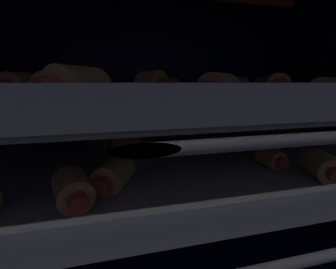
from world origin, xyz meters
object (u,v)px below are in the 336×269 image
object	(u,v)px
pig_in_blanket_lower_3	(130,143)
pig_in_blanket_upper_6	(275,85)
pig_in_blanket_lower_5	(114,174)
pig_in_blanket_lower_4	(73,189)
pig_in_blanket_upper_3	(79,89)
pig_in_blanket_lower_6	(106,140)
oven_rack_upper	(178,106)
baking_tray_upper	(178,99)
pig_in_blanket_upper_7	(152,85)
baking_tray_lower	(178,158)
pig_in_blanket_upper_2	(218,89)
pig_in_blanket_upper_5	(164,86)
pig_in_blanket_upper_8	(238,85)
pig_in_blanket_upper_4	(325,88)
pig_in_blanket_upper_0	(265,85)
pig_in_blanket_lower_0	(115,133)
pig_in_blanket_lower_1	(188,129)
pig_in_blanket_upper_9	(51,88)
pig_in_blanket_upper_1	(213,85)
pig_in_blanket_lower_7	(266,145)
pig_in_blanket_lower_8	(270,158)
pig_in_blanket_upper_10	(20,87)
oven_rack_lower	(178,165)
pig_in_blanket_lower_2	(323,166)

from	to	relation	value
pig_in_blanket_lower_3	pig_in_blanket_upper_6	size ratio (longest dim) A/B	1.23
pig_in_blanket_lower_3	pig_in_blanket_lower_5	bearing A→B (deg)	-101.34
pig_in_blanket_lower_4	pig_in_blanket_upper_3	xyz separation A→B (cm)	(1.62, -2.25, 8.42)
pig_in_blanket_lower_6	pig_in_blanket_upper_3	size ratio (longest dim) A/B	0.81
pig_in_blanket_lower_3	pig_in_blanket_upper_3	xyz separation A→B (cm)	(-3.84, -14.70, 8.21)
pig_in_blanket_lower_5	oven_rack_upper	distance (cm)	12.97
baking_tray_upper	pig_in_blanket_upper_7	xyz separation A→B (cm)	(-3.75, -1.01, 1.85)
pig_in_blanket_upper_6	pig_in_blanket_upper_7	bearing A→B (deg)	177.02
pig_in_blanket_lower_4	baking_tray_lower	bearing A→B (deg)	39.61
pig_in_blanket_lower_4	pig_in_blanket_upper_2	distance (cm)	15.43
pig_in_blanket_lower_4	baking_tray_upper	xyz separation A→B (cm)	(12.09, 10.01, 6.74)
pig_in_blanket_upper_5	pig_in_blanket_upper_8	world-z (taller)	pig_in_blanket_upper_8
pig_in_blanket_upper_4	pig_in_blanket_upper_8	distance (cm)	17.37
pig_in_blanket_upper_0	pig_in_blanket_upper_2	size ratio (longest dim) A/B	1.07
pig_in_blanket_lower_0	pig_in_blanket_lower_3	world-z (taller)	pig_in_blanket_lower_3
pig_in_blanket_lower_1	pig_in_blanket_upper_9	world-z (taller)	pig_in_blanket_upper_9
pig_in_blanket_upper_3	pig_in_blanket_upper_9	world-z (taller)	pig_in_blanket_upper_3
pig_in_blanket_upper_1	pig_in_blanket_upper_6	size ratio (longest dim) A/B	0.99
baking_tray_lower	pig_in_blanket_upper_6	bearing A→B (deg)	-8.17
oven_rack_upper	pig_in_blanket_lower_0	bearing A→B (deg)	128.40
pig_in_blanket_lower_0	pig_in_blanket_lower_1	size ratio (longest dim) A/B	1.03
oven_rack_upper	pig_in_blanket_upper_9	xyz separation A→B (cm)	(-13.80, -6.35, 2.64)
pig_in_blanket_upper_4	pig_in_blanket_upper_6	size ratio (longest dim) A/B	1.01
baking_tray_lower	pig_in_blanket_lower_4	world-z (taller)	pig_in_blanket_lower_4
oven_rack_upper	pig_in_blanket_upper_7	bearing A→B (deg)	-164.90
oven_rack_upper	pig_in_blanket_lower_7	bearing A→B (deg)	-8.20
pig_in_blanket_upper_3	pig_in_blanket_upper_7	bearing A→B (deg)	59.14
pig_in_blanket_lower_1	pig_in_blanket_upper_3	xyz separation A→B (cm)	(-15.78, -23.56, 8.65)
pig_in_blanket_lower_6	pig_in_blanket_lower_8	bearing A→B (deg)	-31.54
oven_rack_upper	pig_in_blanket_upper_0	bearing A→B (deg)	23.98
pig_in_blanket_upper_3	pig_in_blanket_upper_4	xyz separation A→B (cm)	(26.56, 5.31, -0.23)
pig_in_blanket_upper_5	pig_in_blanket_upper_10	world-z (taller)	pig_in_blanket_upper_10
pig_in_blanket_upper_2	pig_in_blanket_upper_8	xyz separation A→B (cm)	(13.92, 20.25, 0.10)
pig_in_blanket_lower_0	pig_in_blanket_upper_8	distance (cm)	25.10
oven_rack_upper	pig_in_blanket_upper_9	world-z (taller)	pig_in_blanket_upper_9
pig_in_blanket_lower_5	pig_in_blanket_upper_2	world-z (taller)	pig_in_blanket_upper_2
pig_in_blanket_lower_7	pig_in_blanket_upper_9	world-z (taller)	pig_in_blanket_upper_9
pig_in_blanket_lower_1	oven_rack_lower	bearing A→B (deg)	-115.17
pig_in_blanket_upper_3	pig_in_blanket_upper_8	world-z (taller)	same
pig_in_blanket_lower_5	pig_in_blanket_upper_3	bearing A→B (deg)	-111.76
pig_in_blanket_lower_1	baking_tray_upper	xyz separation A→B (cm)	(-5.31, -11.30, 6.97)
pig_in_blanket_lower_0	pig_in_blanket_lower_2	xyz separation A→B (cm)	(22.17, -21.79, 0.07)
baking_tray_upper	pig_in_blanket_upper_10	world-z (taller)	pig_in_blanket_upper_10
pig_in_blanket_lower_5	pig_in_blanket_upper_4	size ratio (longest dim) A/B	1.28
baking_tray_lower	pig_in_blanket_lower_6	size ratio (longest dim) A/B	10.05
pig_in_blanket_lower_0	pig_in_blanket_upper_3	distance (cm)	24.89
pig_in_blanket_lower_1	pig_in_blanket_upper_6	bearing A→B (deg)	-59.09
pig_in_blanket_upper_10	pig_in_blanket_upper_5	bearing A→B (deg)	29.40
pig_in_blanket_upper_1	pig_in_blanket_upper_8	bearing A→B (deg)	48.86
pig_in_blanket_lower_7	oven_rack_upper	distance (cm)	14.37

